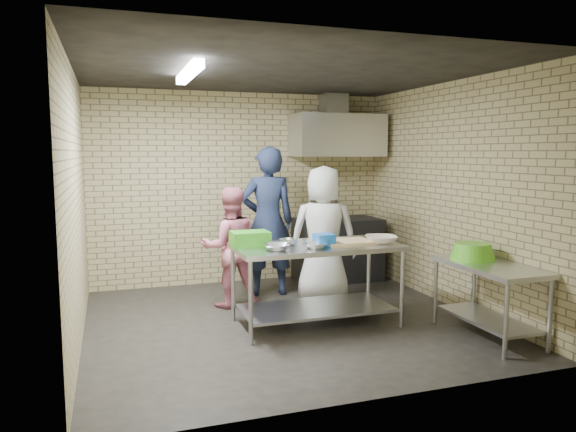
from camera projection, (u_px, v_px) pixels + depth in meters
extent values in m
plane|color=black|center=(285.00, 322.00, 5.92)|extent=(4.20, 4.20, 0.00)
plane|color=black|center=(285.00, 71.00, 5.60)|extent=(4.20, 4.20, 0.00)
cube|color=tan|center=(241.00, 188.00, 7.64)|extent=(4.20, 0.06, 2.70)
cube|color=tan|center=(371.00, 223.00, 3.88)|extent=(4.20, 0.06, 2.70)
cube|color=tan|center=(76.00, 206.00, 5.10)|extent=(0.06, 4.00, 2.70)
cube|color=tan|center=(451.00, 195.00, 6.42)|extent=(0.06, 4.00, 2.70)
cube|color=#ADAFB4|center=(316.00, 284.00, 5.79)|extent=(1.76, 0.88, 0.88)
cube|color=silver|center=(488.00, 300.00, 5.41)|extent=(0.60, 1.20, 0.75)
cube|color=black|center=(338.00, 249.00, 7.85)|extent=(1.20, 0.70, 0.90)
cube|color=silver|center=(337.00, 136.00, 7.70)|extent=(1.30, 0.60, 0.60)
cube|color=#A5A8AD|center=(334.00, 105.00, 7.79)|extent=(0.35, 0.30, 0.30)
cube|color=#3F2B19|center=(351.00, 148.00, 7.99)|extent=(0.80, 0.20, 0.04)
cube|color=white|center=(189.00, 73.00, 5.29)|extent=(0.10, 1.25, 0.08)
cube|color=#339B1C|center=(250.00, 239.00, 5.62)|extent=(0.39, 0.29, 0.16)
cube|color=#175CB2|center=(324.00, 240.00, 5.65)|extent=(0.20, 0.20, 0.13)
cube|color=tan|center=(347.00, 242.00, 5.83)|extent=(0.54, 0.41, 0.03)
imported|color=#ABAFB2|center=(277.00, 247.00, 5.39)|extent=(0.33, 0.33, 0.07)
imported|color=silver|center=(288.00, 242.00, 5.69)|extent=(0.25, 0.25, 0.07)
imported|color=silver|center=(315.00, 245.00, 5.50)|extent=(0.31, 0.31, 0.06)
imported|color=beige|center=(381.00, 239.00, 5.81)|extent=(0.41, 0.41, 0.08)
cylinder|color=green|center=(360.00, 142.00, 8.03)|extent=(0.06, 0.06, 0.15)
imported|color=black|center=(268.00, 221.00, 6.96)|extent=(0.75, 0.54, 1.93)
imported|color=#C4687B|center=(230.00, 247.00, 6.46)|extent=(0.71, 0.55, 1.45)
imported|color=silver|center=(323.00, 234.00, 6.65)|extent=(0.97, 0.80, 1.70)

